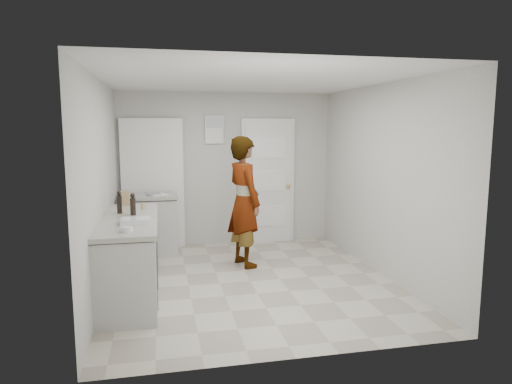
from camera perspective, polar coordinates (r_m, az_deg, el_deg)
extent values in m
plane|color=#A29788|center=(5.91, -0.73, -11.08)|extent=(4.00, 4.00, 0.00)
plane|color=#A5A39B|center=(7.58, -3.70, 2.87)|extent=(3.50, 0.00, 3.50)
plane|color=#A5A39B|center=(3.70, 5.31, -2.72)|extent=(3.50, 0.00, 3.50)
plane|color=#A5A39B|center=(5.55, -18.76, 0.52)|extent=(0.00, 4.00, 4.00)
plane|color=#A5A39B|center=(6.20, 15.33, 1.42)|extent=(0.00, 4.00, 4.00)
plane|color=silver|center=(5.60, -0.77, 13.83)|extent=(4.00, 4.00, 0.00)
cube|color=white|center=(7.67, 1.57, 1.07)|extent=(0.80, 0.05, 2.00)
cube|color=white|center=(7.70, 1.52, 1.32)|extent=(0.90, 0.04, 2.10)
sphere|color=#D9A953|center=(7.71, 4.04, 0.72)|extent=(0.07, 0.07, 0.07)
cube|color=white|center=(7.49, -5.25, 7.77)|extent=(0.30, 0.02, 0.45)
cube|color=black|center=(7.50, -12.77, 0.86)|extent=(0.90, 0.05, 2.04)
cube|color=white|center=(7.47, -12.77, 0.91)|extent=(0.98, 0.02, 2.10)
cube|color=silver|center=(5.49, -15.47, -8.16)|extent=(0.60, 1.90, 0.86)
cube|color=black|center=(5.61, -15.31, -11.99)|extent=(0.56, 1.86, 0.08)
cube|color=#AFADA0|center=(5.38, -15.66, -3.35)|extent=(0.64, 1.96, 0.05)
cube|color=silver|center=(7.18, -13.06, -4.24)|extent=(0.80, 0.55, 0.86)
cube|color=black|center=(7.27, -12.96, -7.25)|extent=(0.75, 0.54, 0.08)
cube|color=#AFADA0|center=(7.10, -13.18, -0.53)|extent=(0.84, 0.61, 0.05)
imported|color=silver|center=(6.36, -1.49, -1.22)|extent=(0.62, 0.77, 1.82)
cube|color=#9E704F|center=(6.21, -16.05, -0.75)|extent=(0.12, 0.07, 0.19)
cylinder|color=tan|center=(5.89, -13.95, -1.70)|extent=(0.05, 0.05, 0.07)
cylinder|color=black|center=(5.49, -15.13, -1.76)|extent=(0.07, 0.07, 0.20)
sphere|color=black|center=(5.47, -15.18, -0.42)|extent=(0.06, 0.06, 0.06)
cylinder|color=black|center=(5.65, -16.71, -1.49)|extent=(0.06, 0.06, 0.22)
sphere|color=black|center=(5.63, -16.76, -0.14)|extent=(0.05, 0.05, 0.05)
cube|color=silver|center=(5.03, -14.85, -3.51)|extent=(0.32, 0.23, 0.06)
cube|color=white|center=(5.03, -14.85, -3.58)|extent=(0.28, 0.19, 0.04)
cylinder|color=silver|center=(4.67, -15.87, -4.50)|extent=(0.12, 0.12, 0.05)
sphere|color=white|center=(4.66, -16.13, -4.53)|extent=(0.04, 0.04, 0.04)
sphere|color=white|center=(4.68, -15.62, -4.46)|extent=(0.04, 0.04, 0.04)
cube|color=white|center=(7.08, -12.24, -0.28)|extent=(0.37, 0.39, 0.01)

